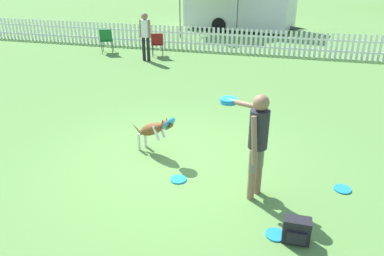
# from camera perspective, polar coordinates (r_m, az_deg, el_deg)

# --- Properties ---
(ground_plane) EXTENTS (240.00, 240.00, 0.00)m
(ground_plane) POSITION_cam_1_polar(r_m,az_deg,el_deg) (6.72, -3.26, -5.20)
(ground_plane) COLOR #5B8C42
(handler_person) EXTENTS (0.84, 0.96, 1.64)m
(handler_person) POSITION_cam_1_polar(r_m,az_deg,el_deg) (5.44, 9.70, -0.86)
(handler_person) COLOR #8C664C
(handler_person) RESTS_ON ground_plane
(leaping_dog) EXTENTS (1.03, 0.59, 0.84)m
(leaping_dog) POSITION_cam_1_polar(r_m,az_deg,el_deg) (6.80, -5.86, -0.16)
(leaping_dog) COLOR brown
(leaping_dog) RESTS_ON ground_plane
(frisbee_near_handler) EXTENTS (0.27, 0.27, 0.02)m
(frisbee_near_handler) POSITION_cam_1_polar(r_m,az_deg,el_deg) (6.42, 21.93, -8.63)
(frisbee_near_handler) COLOR #1E8CD8
(frisbee_near_handler) RESTS_ON ground_plane
(frisbee_near_dog) EXTENTS (0.27, 0.27, 0.02)m
(frisbee_near_dog) POSITION_cam_1_polar(r_m,az_deg,el_deg) (6.20, -2.11, -7.82)
(frisbee_near_dog) COLOR #1E8CD8
(frisbee_near_dog) RESTS_ON ground_plane
(frisbee_midfield) EXTENTS (0.27, 0.27, 0.02)m
(frisbee_midfield) POSITION_cam_1_polar(r_m,az_deg,el_deg) (5.24, 12.59, -15.59)
(frisbee_midfield) COLOR #1E8CD8
(frisbee_midfield) RESTS_ON ground_plane
(backpack_on_grass) EXTENTS (0.35, 0.23, 0.35)m
(backpack_on_grass) POSITION_cam_1_polar(r_m,az_deg,el_deg) (5.12, 15.63, -14.83)
(backpack_on_grass) COLOR black
(backpack_on_grass) RESTS_ON ground_plane
(picket_fence) EXTENTS (22.61, 0.04, 0.90)m
(picket_fence) POSITION_cam_1_polar(r_m,az_deg,el_deg) (14.40, 7.19, 13.04)
(picket_fence) COLOR white
(picket_fence) RESTS_ON ground_plane
(folding_chair_blue_left) EXTENTS (0.54, 0.55, 0.85)m
(folding_chair_blue_left) POSITION_cam_1_polar(r_m,az_deg,el_deg) (13.80, -5.31, 12.86)
(folding_chair_blue_left) COLOR #333338
(folding_chair_blue_left) RESTS_ON ground_plane
(folding_chair_center) EXTENTS (0.58, 0.59, 0.90)m
(folding_chair_center) POSITION_cam_1_polar(r_m,az_deg,el_deg) (14.59, -12.91, 13.14)
(folding_chair_center) COLOR #333338
(folding_chair_center) RESTS_ON ground_plane
(spectator_standing) EXTENTS (0.41, 0.27, 1.62)m
(spectator_standing) POSITION_cam_1_polar(r_m,az_deg,el_deg) (13.15, -7.14, 14.26)
(spectator_standing) COLOR black
(spectator_standing) RESTS_ON ground_plane
(equipment_trailer) EXTENTS (5.93, 3.19, 2.58)m
(equipment_trailer) POSITION_cam_1_polar(r_m,az_deg,el_deg) (19.12, 7.40, 18.68)
(equipment_trailer) COLOR silver
(equipment_trailer) RESTS_ON ground_plane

